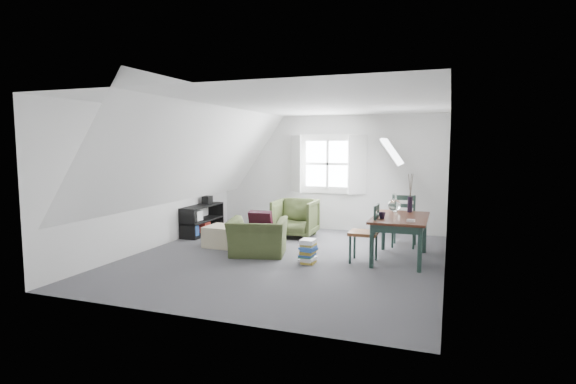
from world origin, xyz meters
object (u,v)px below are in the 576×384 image
at_px(magazine_stack, 308,251).
at_px(armchair_near, 258,255).
at_px(dining_chair_far, 404,219).
at_px(dining_chair_near, 366,232).
at_px(armchair_far, 295,237).
at_px(ottoman, 223,236).
at_px(media_shelf, 201,221).
at_px(dining_table, 400,222).

bearing_deg(magazine_stack, armchair_near, 167.90).
xyz_separation_m(dining_chair_far, dining_chair_near, (-0.46, -1.32, -0.02)).
bearing_deg(armchair_far, magazine_stack, -66.47).
xyz_separation_m(dining_chair_near, magazine_stack, (-0.85, -0.37, -0.30)).
bearing_deg(armchair_near, dining_chair_near, 171.02).
bearing_deg(ottoman, magazine_stack, -18.07).
bearing_deg(magazine_stack, media_shelf, 153.12).
distance_m(ottoman, dining_chair_far, 3.35).
relative_size(armchair_near, armchair_far, 1.13).
distance_m(dining_table, dining_chair_near, 0.61).
relative_size(armchair_near, dining_chair_near, 1.02).
bearing_deg(magazine_stack, dining_chair_near, 23.49).
height_order(dining_chair_far, magazine_stack, dining_chair_far).
height_order(dining_chair_far, media_shelf, dining_chair_far).
relative_size(dining_chair_near, magazine_stack, 2.47).
xyz_separation_m(armchair_far, dining_table, (2.20, -1.19, 0.62)).
bearing_deg(dining_chair_near, media_shelf, -120.53).
relative_size(armchair_near, dining_chair_far, 0.97).
distance_m(ottoman, dining_table, 3.21).
bearing_deg(dining_table, armchair_far, 147.62).
relative_size(dining_chair_far, media_shelf, 0.81).
xyz_separation_m(armchair_near, media_shelf, (-1.83, 1.21, 0.28)).
bearing_deg(media_shelf, armchair_near, -29.47).
bearing_deg(magazine_stack, ottoman, 161.93).
relative_size(armchair_far, media_shelf, 0.70).
height_order(ottoman, media_shelf, media_shelf).
height_order(ottoman, dining_chair_far, dining_chair_far).
xyz_separation_m(armchair_near, armchair_far, (0.10, 1.67, 0.00)).
height_order(armchair_far, dining_table, dining_table).
bearing_deg(dining_table, dining_chair_far, 87.70).
xyz_separation_m(ottoman, dining_table, (3.18, 0.09, 0.43)).
xyz_separation_m(ottoman, dining_chair_far, (3.15, 1.09, 0.32)).
relative_size(ottoman, media_shelf, 0.47).
height_order(armchair_far, dining_chair_near, dining_chair_near).
distance_m(dining_chair_far, magazine_stack, 2.16).
xyz_separation_m(dining_chair_far, magazine_stack, (-1.31, -1.69, -0.32)).
bearing_deg(media_shelf, dining_chair_near, -12.05).
distance_m(ottoman, magazine_stack, 1.94).
bearing_deg(armchair_near, ottoman, -38.27).
bearing_deg(dining_chair_far, magazine_stack, 64.34).
bearing_deg(dining_chair_near, magazine_stack, -80.99).
height_order(ottoman, dining_chair_near, dining_chair_near).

